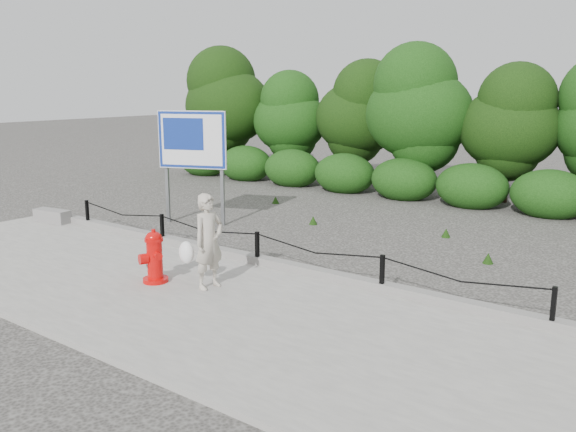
% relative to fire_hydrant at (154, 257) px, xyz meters
% --- Properties ---
extents(ground, '(90.00, 90.00, 0.00)m').
position_rel_fire_hydrant_xyz_m(ground, '(0.70, 1.77, -0.50)').
color(ground, '#2D2B28').
rests_on(ground, ground).
extents(sidewalk, '(14.00, 4.00, 0.08)m').
position_rel_fire_hydrant_xyz_m(sidewalk, '(0.70, -0.23, -0.46)').
color(sidewalk, gray).
rests_on(sidewalk, ground).
extents(curb, '(14.00, 0.22, 0.14)m').
position_rel_fire_hydrant_xyz_m(curb, '(0.70, 1.82, -0.35)').
color(curb, slate).
rests_on(curb, sidewalk).
extents(chain_barrier, '(10.06, 0.06, 0.60)m').
position_rel_fire_hydrant_xyz_m(chain_barrier, '(0.70, 1.77, -0.04)').
color(chain_barrier, black).
rests_on(chain_barrier, sidewalk).
extents(treeline, '(20.25, 3.61, 4.84)m').
position_rel_fire_hydrant_xyz_m(treeline, '(0.86, 10.65, 2.01)').
color(treeline, black).
rests_on(treeline, ground).
extents(fire_hydrant, '(0.54, 0.54, 0.88)m').
position_rel_fire_hydrant_xyz_m(fire_hydrant, '(0.00, 0.00, 0.00)').
color(fire_hydrant, red).
rests_on(fire_hydrant, sidewalk).
extents(pedestrian, '(0.69, 0.58, 1.51)m').
position_rel_fire_hydrant_xyz_m(pedestrian, '(0.89, 0.33, 0.32)').
color(pedestrian, '#B2A898').
rests_on(pedestrian, sidewalk).
extents(concrete_block, '(0.97, 0.46, 0.30)m').
position_rel_fire_hydrant_xyz_m(concrete_block, '(-5.32, 1.52, -0.27)').
color(concrete_block, gray).
rests_on(concrete_block, sidewalk).
extents(advertising_sign, '(1.55, 0.70, 2.65)m').
position_rel_fire_hydrant_xyz_m(advertising_sign, '(-2.78, 3.63, 1.37)').
color(advertising_sign, slate).
rests_on(advertising_sign, ground).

